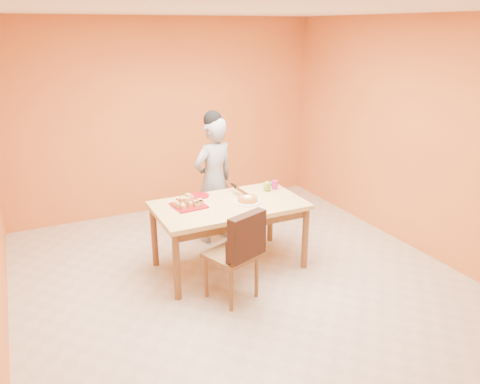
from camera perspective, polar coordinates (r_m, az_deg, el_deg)
name	(u,v)px	position (r m, az deg, el deg)	size (l,w,h in m)	color
floor	(245,284)	(5.01, 0.59, -11.19)	(5.00, 5.00, 0.00)	beige
ceiling	(246,9)	(4.31, 0.72, 21.41)	(5.00, 5.00, 0.00)	white
wall_back	(166,117)	(6.75, -8.98, 8.99)	(4.50, 4.50, 0.00)	orange
wall_right	(420,138)	(5.81, 21.07, 6.22)	(5.00, 5.00, 0.00)	orange
dining_table	(229,211)	(5.07, -1.34, -2.38)	(1.60, 0.90, 0.76)	tan
dining_chair	(232,253)	(4.55, -0.97, -7.47)	(0.57, 0.63, 0.95)	brown
pastry_pile	(189,200)	(4.96, -6.28, -1.02)	(0.29, 0.29, 0.10)	#E1A460
person	(214,181)	(5.72, -3.20, 1.38)	(0.57, 0.37, 1.56)	gray
pastry_platter	(189,205)	(4.98, -6.25, -1.63)	(0.32, 0.32, 0.02)	maroon
red_dinner_plate	(199,196)	(5.26, -5.02, -0.45)	(0.23, 0.23, 0.01)	maroon
white_cake_plate	(247,202)	(5.07, 0.92, -1.17)	(0.30, 0.30, 0.01)	silver
sponge_cake	(248,199)	(5.06, 0.92, -0.85)	(0.22, 0.22, 0.05)	orange
cake_server	(241,191)	(5.21, 0.13, 0.12)	(0.06, 0.29, 0.01)	silver
egg_ornament	(267,186)	(5.40, 3.34, 0.73)	(0.10, 0.08, 0.12)	olive
magenta_glass	(275,185)	(5.48, 4.26, 0.88)	(0.07, 0.07, 0.10)	#B41B6D
checker_tin	(268,184)	(5.62, 3.48, 0.97)	(0.09, 0.09, 0.03)	#3B2110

